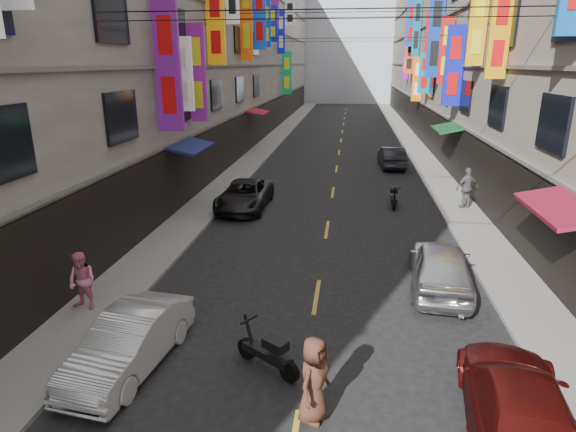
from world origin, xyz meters
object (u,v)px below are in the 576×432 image
(car_right_far, at_px, (392,157))
(pedestrian_lfar, at_px, (82,281))
(car_right_mid, at_px, (440,266))
(pedestrian_rfar, at_px, (467,188))
(car_left_far, at_px, (245,195))
(pedestrian_crossing, at_px, (314,380))
(scooter_far_right, at_px, (394,197))
(car_left_mid, at_px, (129,342))
(car_right_near, at_px, (518,405))
(scooter_crossing, at_px, (268,353))

(car_right_far, height_order, pedestrian_lfar, pedestrian_lfar)
(car_right_mid, relative_size, pedestrian_rfar, 2.30)
(car_right_mid, bearing_deg, pedestrian_rfar, -101.17)
(car_left_far, bearing_deg, pedestrian_crossing, -71.78)
(scooter_far_right, xyz_separation_m, pedestrian_lfar, (-9.19, -11.56, 0.49))
(car_left_mid, height_order, car_right_far, car_right_far)
(car_left_far, height_order, car_right_far, car_right_far)
(car_left_far, relative_size, car_right_far, 1.13)
(car_left_far, height_order, pedestrian_lfar, pedestrian_lfar)
(car_right_mid, distance_m, car_right_far, 17.96)
(scooter_far_right, xyz_separation_m, car_right_near, (1.03, -14.85, 0.21))
(car_right_mid, distance_m, pedestrian_crossing, 6.94)
(car_left_mid, xyz_separation_m, pedestrian_lfar, (-2.33, 2.20, 0.30))
(car_right_mid, xyz_separation_m, pedestrian_lfar, (-9.86, -2.76, 0.20))
(pedestrian_rfar, bearing_deg, car_right_near, 58.45)
(pedestrian_lfar, bearing_deg, car_right_near, -5.09)
(scooter_crossing, height_order, car_right_near, car_right_near)
(car_left_far, bearing_deg, pedestrian_lfar, -101.46)
(scooter_crossing, distance_m, scooter_far_right, 14.01)
(car_left_far, relative_size, car_right_mid, 1.06)
(car_right_far, relative_size, pedestrian_lfar, 2.50)
(scooter_crossing, relative_size, car_left_far, 0.34)
(car_right_near, bearing_deg, scooter_far_right, -78.78)
(car_right_near, bearing_deg, pedestrian_lfar, -10.54)
(scooter_far_right, relative_size, car_left_mid, 0.47)
(scooter_crossing, bearing_deg, car_right_far, 23.12)
(car_right_mid, distance_m, pedestrian_lfar, 10.24)
(scooter_crossing, distance_m, pedestrian_rfar, 15.01)
(pedestrian_crossing, bearing_deg, car_right_mid, -4.64)
(scooter_far_right, height_order, car_right_far, car_right_far)
(car_right_near, relative_size, pedestrian_lfar, 2.76)
(car_right_near, relative_size, pedestrian_rfar, 2.39)
(scooter_far_right, distance_m, car_right_far, 9.18)
(scooter_far_right, relative_size, pedestrian_lfar, 1.10)
(scooter_crossing, relative_size, car_left_mid, 0.40)
(scooter_far_right, relative_size, pedestrian_crossing, 1.03)
(scooter_crossing, relative_size, pedestrian_crossing, 0.89)
(car_left_mid, height_order, pedestrian_lfar, pedestrian_lfar)
(car_left_mid, relative_size, pedestrian_crossing, 2.21)
(car_left_mid, bearing_deg, scooter_crossing, 12.17)
(scooter_crossing, bearing_deg, car_left_mid, 129.12)
(scooter_far_right, relative_size, pedestrian_rfar, 0.96)
(scooter_far_right, height_order, pedestrian_lfar, pedestrian_lfar)
(scooter_crossing, xyz_separation_m, car_left_mid, (-3.08, -0.28, 0.20))
(scooter_far_right, xyz_separation_m, pedestrian_crossing, (-2.67, -14.89, 0.44))
(pedestrian_lfar, height_order, pedestrian_crossing, pedestrian_crossing)
(car_left_mid, distance_m, car_right_near, 7.96)
(scooter_far_right, bearing_deg, car_right_mid, 96.18)
(car_right_near, bearing_deg, car_right_mid, -79.31)
(scooter_crossing, distance_m, pedestrian_crossing, 1.84)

